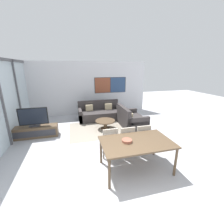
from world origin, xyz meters
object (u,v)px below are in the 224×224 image
at_px(sofa_side, 130,120).
at_px(tv_console, 36,132).
at_px(dining_table, 136,144).
at_px(coffee_table, 105,122).
at_px(dining_chair_right, 141,136).
at_px(dining_chair_left, 109,140).
at_px(dining_chair_centre, 126,138).
at_px(television, 33,117).
at_px(fruit_bowl, 127,141).
at_px(sofa_main, 100,113).

bearing_deg(sofa_side, tv_console, 91.62).
bearing_deg(dining_table, coffee_table, 93.76).
bearing_deg(dining_chair_right, dining_chair_left, 178.41).
distance_m(sofa_side, coffee_table, 1.12).
distance_m(sofa_side, dining_chair_centre, 2.26).
distance_m(dining_table, dining_chair_centre, 0.75).
xyz_separation_m(sofa_side, dining_chair_right, (-0.45, -2.03, 0.23)).
relative_size(tv_console, dining_chair_left, 1.76).
relative_size(television, dining_chair_left, 1.12).
distance_m(sofa_side, dining_table, 2.95).
distance_m(dining_chair_left, dining_chair_centre, 0.50).
bearing_deg(fruit_bowl, sofa_side, 66.61).
distance_m(sofa_main, dining_chair_centre, 3.36).
bearing_deg(dining_chair_centre, fruit_bowl, -108.93).
bearing_deg(television, dining_table, -42.99).
height_order(tv_console, dining_table, dining_table).
xyz_separation_m(sofa_side, dining_chair_left, (-1.44, -2.01, 0.23)).
relative_size(dining_chair_centre, fruit_bowl, 3.52).
xyz_separation_m(television, fruit_bowl, (2.61, -2.62, 0.05)).
relative_size(television, sofa_side, 0.70).
relative_size(sofa_main, sofa_side, 1.45).
relative_size(sofa_side, dining_table, 0.82).
relative_size(sofa_main, fruit_bowl, 8.13).
height_order(sofa_side, dining_chair_centre, dining_chair_centre).
bearing_deg(dining_chair_left, coffee_table, 81.03).
bearing_deg(dining_chair_left, dining_table, -56.83).
height_order(dining_chair_centre, dining_chair_right, same).
xyz_separation_m(dining_table, dining_chair_right, (0.50, 0.73, -0.19)).
xyz_separation_m(sofa_side, coffee_table, (-1.12, -0.01, -0.00)).
relative_size(sofa_side, dining_chair_centre, 1.59).
distance_m(sofa_main, sofa_side, 1.73).
bearing_deg(dining_chair_left, sofa_main, 84.58).
height_order(television, fruit_bowl, television).
xyz_separation_m(tv_console, dining_chair_right, (3.35, -1.93, 0.30)).
distance_m(television, dining_chair_centre, 3.45).
relative_size(dining_table, dining_chair_right, 1.93).
xyz_separation_m(dining_table, fruit_bowl, (-0.24, 0.04, 0.10)).
bearing_deg(sofa_main, coffee_table, -90.00).
distance_m(coffee_table, dining_table, 2.79).
xyz_separation_m(tv_console, television, (0.00, 0.00, 0.55)).
bearing_deg(dining_chair_right, sofa_main, 101.43).
bearing_deg(sofa_side, dining_chair_centre, 155.17).
distance_m(television, sofa_main, 3.06).
relative_size(sofa_side, dining_chair_right, 1.59).
xyz_separation_m(television, dining_table, (2.85, -2.66, -0.06)).
xyz_separation_m(tv_console, dining_table, (2.85, -2.66, 0.50)).
distance_m(tv_console, dining_table, 3.93).
relative_size(tv_console, dining_table, 0.91).
relative_size(coffee_table, dining_chair_left, 0.92).
xyz_separation_m(television, dining_chair_right, (3.35, -1.93, -0.25)).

